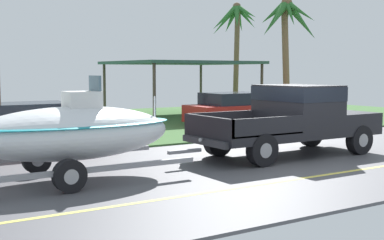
{
  "coord_description": "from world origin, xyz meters",
  "views": [
    {
      "loc": [
        -9.08,
        -9.91,
        2.31
      ],
      "look_at": [
        -1.75,
        1.71,
        1.01
      ],
      "focal_mm": 49.15,
      "sensor_mm": 36.0,
      "label": 1
    }
  ],
  "objects_px": {
    "palm_tree_near_left": "(287,24)",
    "palm_tree_near_right": "(236,25)",
    "pickup_truck_towing": "(296,116)",
    "boat_on_trailer": "(72,133)",
    "carport_awning": "(181,64)",
    "parked_sedan_near": "(236,109)",
    "parked_sedan_far": "(28,127)"
  },
  "relations": [
    {
      "from": "palm_tree_near_left",
      "to": "palm_tree_near_right",
      "type": "relative_size",
      "value": 0.91
    },
    {
      "from": "parked_sedan_near",
      "to": "parked_sedan_far",
      "type": "height_order",
      "value": "same"
    },
    {
      "from": "parked_sedan_far",
      "to": "palm_tree_near_right",
      "type": "bearing_deg",
      "value": 33.07
    },
    {
      "from": "parked_sedan_near",
      "to": "palm_tree_near_right",
      "type": "xyz_separation_m",
      "value": [
        5.33,
        7.11,
        4.25
      ]
    },
    {
      "from": "boat_on_trailer",
      "to": "parked_sedan_near",
      "type": "xyz_separation_m",
      "value": [
        9.67,
        7.09,
        -0.34
      ]
    },
    {
      "from": "palm_tree_near_left",
      "to": "palm_tree_near_right",
      "type": "height_order",
      "value": "palm_tree_near_right"
    },
    {
      "from": "parked_sedan_far",
      "to": "palm_tree_near_left",
      "type": "xyz_separation_m",
      "value": [
        12.79,
        3.16,
        3.79
      ]
    },
    {
      "from": "boat_on_trailer",
      "to": "parked_sedan_near",
      "type": "bearing_deg",
      "value": 36.27
    },
    {
      "from": "pickup_truck_towing",
      "to": "carport_awning",
      "type": "height_order",
      "value": "carport_awning"
    },
    {
      "from": "palm_tree_near_left",
      "to": "palm_tree_near_right",
      "type": "xyz_separation_m",
      "value": [
        1.87,
        6.38,
        0.46
      ]
    },
    {
      "from": "pickup_truck_towing",
      "to": "parked_sedan_near",
      "type": "bearing_deg",
      "value": 65.14
    },
    {
      "from": "boat_on_trailer",
      "to": "carport_awning",
      "type": "bearing_deg",
      "value": 50.5
    },
    {
      "from": "palm_tree_near_left",
      "to": "palm_tree_near_right",
      "type": "bearing_deg",
      "value": 73.71
    },
    {
      "from": "parked_sedan_near",
      "to": "palm_tree_near_right",
      "type": "distance_m",
      "value": 9.85
    },
    {
      "from": "parked_sedan_near",
      "to": "palm_tree_near_left",
      "type": "distance_m",
      "value": 5.18
    },
    {
      "from": "pickup_truck_towing",
      "to": "carport_awning",
      "type": "bearing_deg",
      "value": 73.48
    },
    {
      "from": "parked_sedan_near",
      "to": "parked_sedan_far",
      "type": "relative_size",
      "value": 0.92
    },
    {
      "from": "boat_on_trailer",
      "to": "carport_awning",
      "type": "xyz_separation_m",
      "value": [
        9.97,
        12.09,
        1.63
      ]
    },
    {
      "from": "boat_on_trailer",
      "to": "palm_tree_near_right",
      "type": "bearing_deg",
      "value": 43.45
    },
    {
      "from": "pickup_truck_towing",
      "to": "carport_awning",
      "type": "distance_m",
      "value": 12.71
    },
    {
      "from": "boat_on_trailer",
      "to": "palm_tree_near_left",
      "type": "relative_size",
      "value": 1.0
    },
    {
      "from": "pickup_truck_towing",
      "to": "parked_sedan_near",
      "type": "height_order",
      "value": "pickup_truck_towing"
    },
    {
      "from": "parked_sedan_near",
      "to": "carport_awning",
      "type": "bearing_deg",
      "value": 86.57
    },
    {
      "from": "pickup_truck_towing",
      "to": "palm_tree_near_right",
      "type": "height_order",
      "value": "palm_tree_near_right"
    },
    {
      "from": "pickup_truck_towing",
      "to": "boat_on_trailer",
      "type": "bearing_deg",
      "value": -180.0
    },
    {
      "from": "parked_sedan_near",
      "to": "parked_sedan_far",
      "type": "bearing_deg",
      "value": -165.36
    },
    {
      "from": "pickup_truck_towing",
      "to": "carport_awning",
      "type": "xyz_separation_m",
      "value": [
        3.59,
        12.09,
        1.58
      ]
    },
    {
      "from": "boat_on_trailer",
      "to": "parked_sedan_near",
      "type": "relative_size",
      "value": 1.31
    },
    {
      "from": "boat_on_trailer",
      "to": "parked_sedan_far",
      "type": "relative_size",
      "value": 1.2
    },
    {
      "from": "parked_sedan_far",
      "to": "carport_awning",
      "type": "distance_m",
      "value": 12.32
    },
    {
      "from": "pickup_truck_towing",
      "to": "boat_on_trailer",
      "type": "distance_m",
      "value": 6.38
    },
    {
      "from": "parked_sedan_near",
      "to": "palm_tree_near_left",
      "type": "bearing_deg",
      "value": 11.82
    }
  ]
}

